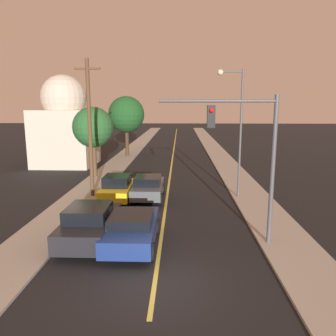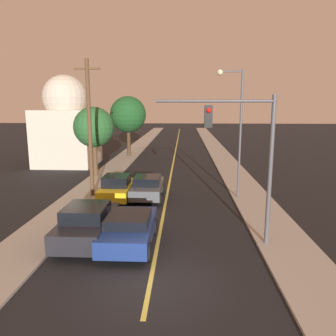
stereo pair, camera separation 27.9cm
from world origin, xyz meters
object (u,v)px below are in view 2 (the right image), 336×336
car_outer_lane_second (117,188)px  traffic_signal_mast (245,145)px  car_outer_lane_front (88,223)px  domed_building_left (67,125)px  car_near_lane_second (148,187)px  utility_pole_left (90,127)px  tree_left_far (94,127)px  car_near_lane_front (129,228)px  tree_left_near (128,115)px  streetlamp_right (235,118)px

car_outer_lane_second → traffic_signal_mast: traffic_signal_mast is taller
car_outer_lane_front → domed_building_left: (-7.45, 18.75, 3.16)m
car_near_lane_second → car_outer_lane_front: bearing=-105.4°
car_near_lane_second → car_outer_lane_second: car_outer_lane_second is taller
car_outer_lane_front → utility_pole_left: (-1.79, 7.14, 3.72)m
tree_left_far → domed_building_left: domed_building_left is taller
car_near_lane_front → car_outer_lane_second: bearing=105.6°
utility_pole_left → tree_left_far: utility_pole_left is taller
utility_pole_left → car_outer_lane_second: bearing=-21.0°
traffic_signal_mast → tree_left_near: 25.95m
tree_left_near → car_outer_lane_second: bearing=-82.8°
car_near_lane_second → tree_left_far: (-5.07, 6.32, 3.35)m
traffic_signal_mast → tree_left_far: size_ratio=1.09×
car_outer_lane_front → traffic_signal_mast: 7.49m
car_near_lane_second → streetlamp_right: (5.47, 0.45, 4.32)m
car_outer_lane_front → car_outer_lane_second: size_ratio=1.09×
car_outer_lane_second → tree_left_far: 8.12m
car_outer_lane_front → streetlamp_right: (7.34, 7.27, 4.26)m
tree_left_far → car_outer_lane_second: bearing=-64.5°
streetlamp_right → utility_pole_left: (-9.13, -0.14, -0.54)m
car_outer_lane_second → car_near_lane_second: bearing=11.2°
car_near_lane_second → tree_left_near: (-4.14, 17.57, 4.07)m
car_outer_lane_second → tree_left_near: size_ratio=0.59×
utility_pole_left → domed_building_left: bearing=116.0°
car_outer_lane_front → domed_building_left: domed_building_left is taller
car_near_lane_front → domed_building_left: bearing=116.1°
car_near_lane_second → utility_pole_left: utility_pole_left is taller
car_near_lane_front → car_outer_lane_second: car_outer_lane_second is taller
car_outer_lane_front → domed_building_left: bearing=111.7°
car_near_lane_front → tree_left_near: tree_left_near is taller
traffic_signal_mast → tree_left_far: 16.39m
car_outer_lane_front → streetlamp_right: 11.18m
car_outer_lane_front → utility_pole_left: size_ratio=0.51×
tree_left_near → traffic_signal_mast: bearing=-69.9°
car_outer_lane_front → utility_pole_left: 8.25m
car_outer_lane_front → tree_left_far: bearing=103.7°
car_outer_lane_front → tree_left_near: 24.83m
streetlamp_right → tree_left_near: size_ratio=1.16×
car_near_lane_second → car_outer_lane_front: 7.07m
streetlamp_right → tree_left_near: bearing=119.3°
car_near_lane_second → tree_left_near: tree_left_near is taller
car_outer_lane_front → tree_left_far: size_ratio=0.77×
car_near_lane_front → utility_pole_left: bearing=116.3°
car_outer_lane_second → domed_building_left: size_ratio=0.46×
tree_left_near → car_outer_lane_front: bearing=-84.7°
car_near_lane_second → domed_building_left: 15.48m
domed_building_left → car_outer_lane_front: bearing=-68.3°
car_near_lane_second → traffic_signal_mast: traffic_signal_mast is taller
tree_left_near → utility_pole_left: bearing=-88.4°
car_near_lane_front → car_near_lane_second: (0.00, 7.11, 0.02)m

